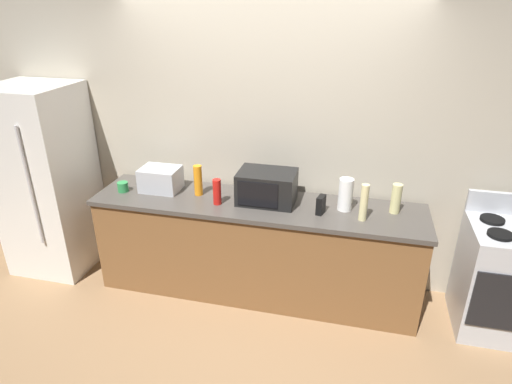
% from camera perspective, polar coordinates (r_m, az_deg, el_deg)
% --- Properties ---
extents(ground_plane, '(8.00, 8.00, 0.00)m').
position_cam_1_polar(ground_plane, '(3.86, -1.46, -16.12)').
color(ground_plane, '#93704C').
extents(back_wall, '(6.40, 0.10, 2.70)m').
position_cam_1_polar(back_wall, '(3.89, 1.44, 7.14)').
color(back_wall, '#B2A893').
rests_on(back_wall, ground_plane).
extents(counter_run, '(2.84, 0.64, 0.90)m').
position_cam_1_polar(counter_run, '(3.90, 0.00, -7.35)').
color(counter_run, brown).
rests_on(counter_run, ground_plane).
extents(refrigerator, '(0.72, 0.73, 1.80)m').
position_cam_1_polar(refrigerator, '(4.58, -25.77, 1.37)').
color(refrigerator, white).
rests_on(refrigerator, ground_plane).
extents(stove_range, '(0.60, 0.61, 1.08)m').
position_cam_1_polar(stove_range, '(4.01, 29.49, -9.86)').
color(stove_range, '#B7BABF').
rests_on(stove_range, ground_plane).
extents(microwave, '(0.48, 0.35, 0.27)m').
position_cam_1_polar(microwave, '(3.65, 1.43, 0.67)').
color(microwave, black).
rests_on(microwave, counter_run).
extents(toaster_oven, '(0.34, 0.26, 0.21)m').
position_cam_1_polar(toaster_oven, '(3.98, -12.40, 1.68)').
color(toaster_oven, '#B7BABF').
rests_on(toaster_oven, counter_run).
extents(paper_towel_roll, '(0.12, 0.12, 0.27)m').
position_cam_1_polar(paper_towel_roll, '(3.59, 11.67, -0.32)').
color(paper_towel_roll, white).
rests_on(paper_towel_roll, counter_run).
extents(cordless_phone, '(0.07, 0.12, 0.15)m').
position_cam_1_polar(cordless_phone, '(3.52, 8.51, -1.67)').
color(cordless_phone, black).
rests_on(cordless_phone, counter_run).
extents(bottle_dish_soap, '(0.07, 0.07, 0.27)m').
position_cam_1_polar(bottle_dish_soap, '(3.81, -7.62, 1.53)').
color(bottle_dish_soap, orange).
rests_on(bottle_dish_soap, counter_run).
extents(bottle_hand_soap, '(0.06, 0.06, 0.30)m').
position_cam_1_polar(bottle_hand_soap, '(3.45, 13.99, -1.35)').
color(bottle_hand_soap, beige).
rests_on(bottle_hand_soap, counter_run).
extents(bottle_vinegar, '(0.08, 0.08, 0.25)m').
position_cam_1_polar(bottle_vinegar, '(3.65, 17.91, -0.83)').
color(bottle_vinegar, beige).
rests_on(bottle_vinegar, counter_run).
extents(bottle_hot_sauce, '(0.07, 0.07, 0.22)m').
position_cam_1_polar(bottle_hot_sauce, '(3.64, -5.14, 0.03)').
color(bottle_hot_sauce, red).
rests_on(bottle_hot_sauce, counter_run).
extents(mug_green, '(0.09, 0.09, 0.09)m').
position_cam_1_polar(mug_green, '(4.06, -17.08, 0.65)').
color(mug_green, '#2D8C47').
rests_on(mug_green, counter_run).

